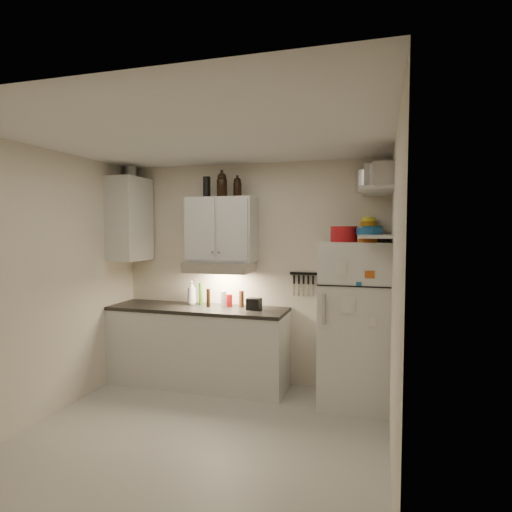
# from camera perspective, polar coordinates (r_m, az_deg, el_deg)

# --- Properties ---
(floor) EXTENTS (3.20, 3.00, 0.02)m
(floor) POSITION_cam_1_polar(r_m,az_deg,el_deg) (4.11, -7.51, -23.01)
(floor) COLOR #B7B4A9
(floor) RESTS_ON ground
(ceiling) EXTENTS (3.20, 3.00, 0.02)m
(ceiling) POSITION_cam_1_polar(r_m,az_deg,el_deg) (3.76, -7.85, 15.57)
(ceiling) COLOR silver
(ceiling) RESTS_ON ground
(back_wall) EXTENTS (3.20, 0.02, 2.60)m
(back_wall) POSITION_cam_1_polar(r_m,az_deg,el_deg) (5.12, -0.75, -2.34)
(back_wall) COLOR beige
(back_wall) RESTS_ON ground
(left_wall) EXTENTS (0.02, 3.00, 2.60)m
(left_wall) POSITION_cam_1_polar(r_m,az_deg,el_deg) (4.61, -26.31, -3.36)
(left_wall) COLOR beige
(left_wall) RESTS_ON ground
(right_wall) EXTENTS (0.02, 3.00, 2.60)m
(right_wall) POSITION_cam_1_polar(r_m,az_deg,el_deg) (3.40, 18.09, -5.52)
(right_wall) COLOR beige
(right_wall) RESTS_ON ground
(base_cabinet) EXTENTS (2.10, 0.60, 0.88)m
(base_cabinet) POSITION_cam_1_polar(r_m,az_deg,el_deg) (5.18, -7.73, -11.98)
(base_cabinet) COLOR silver
(base_cabinet) RESTS_ON floor
(countertop) EXTENTS (2.10, 0.62, 0.04)m
(countertop) POSITION_cam_1_polar(r_m,az_deg,el_deg) (5.08, -7.78, -6.97)
(countertop) COLOR black
(countertop) RESTS_ON base_cabinet
(upper_cabinet) EXTENTS (0.80, 0.33, 0.75)m
(upper_cabinet) POSITION_cam_1_polar(r_m,az_deg,el_deg) (5.02, -4.63, 3.54)
(upper_cabinet) COLOR silver
(upper_cabinet) RESTS_ON back_wall
(side_cabinet) EXTENTS (0.33, 0.55, 1.00)m
(side_cabinet) POSITION_cam_1_polar(r_m,az_deg,el_deg) (5.42, -16.46, 4.73)
(side_cabinet) COLOR silver
(side_cabinet) RESTS_ON left_wall
(range_hood) EXTENTS (0.76, 0.46, 0.12)m
(range_hood) POSITION_cam_1_polar(r_m,az_deg,el_deg) (4.98, -4.87, -1.47)
(range_hood) COLOR silver
(range_hood) RESTS_ON back_wall
(fridge) EXTENTS (0.70, 0.68, 1.70)m
(fridge) POSITION_cam_1_polar(r_m,az_deg,el_deg) (4.62, 13.06, -8.71)
(fridge) COLOR silver
(fridge) RESTS_ON floor
(shelf_hi) EXTENTS (0.30, 0.95, 0.03)m
(shelf_hi) POSITION_cam_1_polar(r_m,az_deg,el_deg) (4.39, 15.83, 8.31)
(shelf_hi) COLOR silver
(shelf_hi) RESTS_ON right_wall
(shelf_lo) EXTENTS (0.30, 0.95, 0.03)m
(shelf_lo) POSITION_cam_1_polar(r_m,az_deg,el_deg) (4.38, 15.73, 2.57)
(shelf_lo) COLOR silver
(shelf_lo) RESTS_ON right_wall
(knife_strip) EXTENTS (0.42, 0.02, 0.03)m
(knife_strip) POSITION_cam_1_polar(r_m,az_deg,el_deg) (4.93, 6.96, -2.36)
(knife_strip) COLOR black
(knife_strip) RESTS_ON back_wall
(dutch_oven) EXTENTS (0.32, 0.32, 0.16)m
(dutch_oven) POSITION_cam_1_polar(r_m,az_deg,el_deg) (4.46, 11.63, 2.89)
(dutch_oven) COLOR #AE1419
(dutch_oven) RESTS_ON fridge
(book_stack) EXTENTS (0.19, 0.23, 0.07)m
(book_stack) POSITION_cam_1_polar(r_m,az_deg,el_deg) (4.40, 14.83, 2.29)
(book_stack) COLOR #CB5B19
(book_stack) RESTS_ON fridge
(spice_jar) EXTENTS (0.07, 0.07, 0.10)m
(spice_jar) POSITION_cam_1_polar(r_m,az_deg,el_deg) (4.44, 14.56, 2.44)
(spice_jar) COLOR silver
(spice_jar) RESTS_ON fridge
(stock_pot) EXTENTS (0.39, 0.39, 0.23)m
(stock_pot) POSITION_cam_1_polar(r_m,az_deg,el_deg) (4.73, 14.95, 9.54)
(stock_pot) COLOR silver
(stock_pot) RESTS_ON shelf_hi
(tin_a) EXTENTS (0.24, 0.22, 0.23)m
(tin_a) POSITION_cam_1_polar(r_m,az_deg,el_deg) (4.29, 15.87, 10.17)
(tin_a) COLOR #AAAAAD
(tin_a) RESTS_ON shelf_hi
(tin_b) EXTENTS (0.24, 0.24, 0.20)m
(tin_b) POSITION_cam_1_polar(r_m,az_deg,el_deg) (4.02, 16.66, 10.43)
(tin_b) COLOR #AAAAAD
(tin_b) RESTS_ON shelf_hi
(bowl_teal) EXTENTS (0.22, 0.22, 0.09)m
(bowl_teal) POSITION_cam_1_polar(r_m,az_deg,el_deg) (4.72, 15.25, 3.34)
(bowl_teal) COLOR #19558B
(bowl_teal) RESTS_ON shelf_lo
(bowl_orange) EXTENTS (0.17, 0.17, 0.05)m
(bowl_orange) POSITION_cam_1_polar(r_m,az_deg,el_deg) (4.78, 14.75, 4.18)
(bowl_orange) COLOR #C47F12
(bowl_orange) RESTS_ON bowl_teal
(bowl_yellow) EXTENTS (0.14, 0.14, 0.04)m
(bowl_yellow) POSITION_cam_1_polar(r_m,az_deg,el_deg) (4.78, 14.76, 4.76)
(bowl_yellow) COLOR yellow
(bowl_yellow) RESTS_ON bowl_orange
(plates) EXTENTS (0.31, 0.31, 0.06)m
(plates) POSITION_cam_1_polar(r_m,az_deg,el_deg) (4.37, 14.87, 3.19)
(plates) COLOR #19558B
(plates) RESTS_ON shelf_lo
(growler_a) EXTENTS (0.13, 0.13, 0.28)m
(growler_a) POSITION_cam_1_polar(r_m,az_deg,el_deg) (4.97, -4.56, 9.49)
(growler_a) COLOR black
(growler_a) RESTS_ON upper_cabinet
(growler_b) EXTENTS (0.11, 0.11, 0.23)m
(growler_b) POSITION_cam_1_polar(r_m,az_deg,el_deg) (4.96, -2.49, 9.20)
(growler_b) COLOR black
(growler_b) RESTS_ON upper_cabinet
(thermos_a) EXTENTS (0.08, 0.08, 0.23)m
(thermos_a) POSITION_cam_1_polar(r_m,az_deg,el_deg) (5.03, -6.62, 9.12)
(thermos_a) COLOR black
(thermos_a) RESTS_ON upper_cabinet
(thermos_b) EXTENTS (0.10, 0.10, 0.24)m
(thermos_b) POSITION_cam_1_polar(r_m,az_deg,el_deg) (5.06, -6.56, 9.13)
(thermos_b) COLOR black
(thermos_b) RESTS_ON upper_cabinet
(side_jar) EXTENTS (0.14, 0.14, 0.18)m
(side_jar) POSITION_cam_1_polar(r_m,az_deg,el_deg) (5.59, -16.34, 10.74)
(side_jar) COLOR silver
(side_jar) RESTS_ON side_cabinet
(soap_bottle) EXTENTS (0.15, 0.15, 0.32)m
(soap_bottle) POSITION_cam_1_polar(r_m,az_deg,el_deg) (5.22, -8.57, -4.67)
(soap_bottle) COLOR silver
(soap_bottle) RESTS_ON countertop
(pepper_mill) EXTENTS (0.07, 0.07, 0.19)m
(pepper_mill) POSITION_cam_1_polar(r_m,az_deg,el_deg) (5.01, -1.97, -5.73)
(pepper_mill) COLOR brown
(pepper_mill) RESTS_ON countertop
(oil_bottle) EXTENTS (0.06, 0.06, 0.26)m
(oil_bottle) POSITION_cam_1_polar(r_m,az_deg,el_deg) (5.21, -7.36, -5.02)
(oil_bottle) COLOR #376619
(oil_bottle) RESTS_ON countertop
(vinegar_bottle) EXTENTS (0.05, 0.05, 0.22)m
(vinegar_bottle) POSITION_cam_1_polar(r_m,az_deg,el_deg) (5.05, -6.38, -5.56)
(vinegar_bottle) COLOR black
(vinegar_bottle) RESTS_ON countertop
(clear_bottle) EXTENTS (0.08, 0.08, 0.19)m
(clear_bottle) POSITION_cam_1_polar(r_m,az_deg,el_deg) (5.00, -4.37, -5.75)
(clear_bottle) COLOR silver
(clear_bottle) RESTS_ON countertop
(red_jar) EXTENTS (0.09, 0.09, 0.15)m
(red_jar) POSITION_cam_1_polar(r_m,az_deg,el_deg) (5.06, -3.58, -5.92)
(red_jar) COLOR #AE1419
(red_jar) RESTS_ON countertop
(caddy) EXTENTS (0.17, 0.13, 0.13)m
(caddy) POSITION_cam_1_polar(r_m,az_deg,el_deg) (4.84, -0.27, -6.43)
(caddy) COLOR black
(caddy) RESTS_ON countertop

